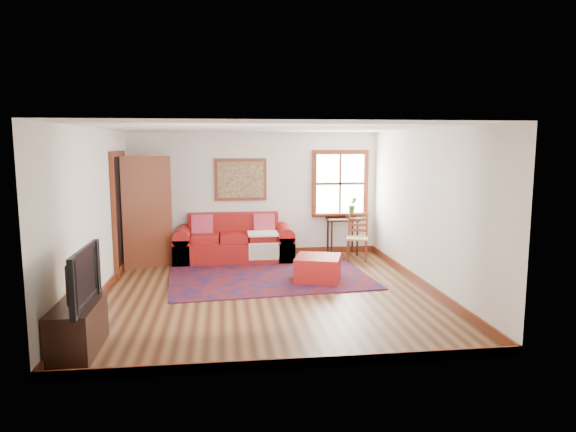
{
  "coord_description": "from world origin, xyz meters",
  "views": [
    {
      "loc": [
        -0.66,
        -7.63,
        2.28
      ],
      "look_at": [
        0.39,
        0.6,
        1.1
      ],
      "focal_mm": 32.0,
      "sensor_mm": 36.0,
      "label": 1
    }
  ],
  "objects": [
    {
      "name": "framed_artwork",
      "position": [
        -0.3,
        2.71,
        1.55
      ],
      "size": [
        1.05,
        0.07,
        0.85
      ],
      "color": "maroon",
      "rests_on": "ground"
    },
    {
      "name": "red_ottoman",
      "position": [
        0.9,
        0.58,
        0.21
      ],
      "size": [
        0.9,
        0.9,
        0.41
      ],
      "primitive_type": "cube",
      "rotation": [
        0.0,
        0.0,
        -0.3
      ],
      "color": "maroon",
      "rests_on": "ground"
    },
    {
      "name": "room_envelope",
      "position": [
        0.0,
        0.02,
        1.65
      ],
      "size": [
        5.04,
        5.54,
        2.52
      ],
      "color": "silver",
      "rests_on": "ground"
    },
    {
      "name": "persian_rug",
      "position": [
        0.09,
        1.07,
        0.01
      ],
      "size": [
        3.58,
        2.97,
        0.02
      ],
      "primitive_type": "cube",
      "rotation": [
        0.0,
        0.0,
        0.09
      ],
      "color": "#5E100D",
      "rests_on": "ground"
    },
    {
      "name": "side_table",
      "position": [
        1.77,
        2.53,
        0.63
      ],
      "size": [
        0.63,
        0.47,
        0.75
      ],
      "color": "black",
      "rests_on": "ground"
    },
    {
      "name": "red_leather_sofa",
      "position": [
        -0.45,
        2.3,
        0.3
      ],
      "size": [
        2.29,
        0.95,
        0.9
      ],
      "color": "maroon",
      "rests_on": "ground"
    },
    {
      "name": "doorway",
      "position": [
        -2.21,
        1.78,
        1.07
      ],
      "size": [
        0.89,
        1.08,
        2.14
      ],
      "color": "black",
      "rests_on": "ground"
    },
    {
      "name": "window",
      "position": [
        1.78,
        2.7,
        1.31
      ],
      "size": [
        1.18,
        0.2,
        1.38
      ],
      "color": "white",
      "rests_on": "ground"
    },
    {
      "name": "ground",
      "position": [
        0.0,
        0.0,
        0.0
      ],
      "size": [
        5.5,
        5.5,
        0.0
      ],
      "primitive_type": "plane",
      "color": "#3A1E0F",
      "rests_on": "ground"
    },
    {
      "name": "candle_hurricane",
      "position": [
        -2.21,
        -1.63,
        0.63
      ],
      "size": [
        0.12,
        0.12,
        0.18
      ],
      "color": "silver",
      "rests_on": "media_cabinet"
    },
    {
      "name": "television",
      "position": [
        -2.24,
        -2.07,
        0.86
      ],
      "size": [
        0.14,
        1.1,
        0.63
      ],
      "primitive_type": "imported",
      "rotation": [
        0.0,
        0.0,
        1.57
      ],
      "color": "black",
      "rests_on": "media_cabinet"
    },
    {
      "name": "ladder_back_chair",
      "position": [
        1.95,
        2.01,
        0.47
      ],
      "size": [
        0.51,
        0.5,
        0.87
      ],
      "color": "tan",
      "rests_on": "ground"
    },
    {
      "name": "media_cabinet",
      "position": [
        -2.26,
        -2.0,
        0.27
      ],
      "size": [
        0.44,
        0.98,
        0.54
      ],
      "primitive_type": "cube",
      "color": "black",
      "rests_on": "ground"
    }
  ]
}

